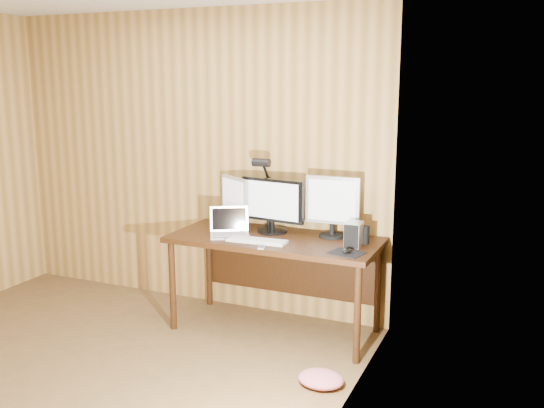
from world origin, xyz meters
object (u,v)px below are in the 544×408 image
Objects in this scene: monitor_center at (272,205)px; speaker at (365,235)px; monitor_left at (235,201)px; laptop at (230,228)px; mouse at (347,250)px; phone at (261,247)px; desk_lamp at (265,182)px; keyboard at (257,241)px; monitor_right at (333,205)px; hard_drive at (354,234)px; desk at (278,251)px.

monitor_center reaches higher than speaker.
laptop is (0.07, -0.23, -0.17)m from monitor_left.
mouse reaches higher than phone.
mouse is at bearing -36.42° from desk_lamp.
keyboard is 0.74× the size of desk_lamp.
desk_lamp is (-0.81, 0.42, 0.36)m from mouse.
keyboard is 0.80m from speaker.
monitor_right is at bearing 35.59° from phone.
monitor_center is 5.36× the size of phone.
monitor_center is 0.21m from desk_lamp.
monitor_center reaches higher than laptop.
keyboard is 2.57× the size of hard_drive.
monitor_right is (0.48, 0.04, 0.03)m from monitor_center.
laptop is 0.97m from hard_drive.
desk is at bearing 71.20° from keyboard.
monitor_left reaches higher than keyboard.
hard_drive is at bearing 104.29° from mouse.
hard_drive is (1.04, -0.17, -0.13)m from monitor_left.
monitor_left is at bearing -174.43° from desk_lamp.
monitor_left is at bearing 178.64° from monitor_right.
laptop reaches higher than desk.
mouse is 0.31m from speaker.
monitor_center is 1.47× the size of laptop.
laptop is 0.47m from desk_lamp.
phone is at bearing -56.33° from keyboard.
monitor_left is at bearing 172.80° from mouse.
monitor_right is 0.64m from keyboard.
mouse is 0.21m from hard_drive.
monitor_right is at bearing 12.76° from monitor_center.
monitor_left is at bearing -176.86° from monitor_center.
desk_lamp reaches higher than speaker.
desk is at bearing -8.28° from laptop.
desk is 15.83× the size of phone.
keyboard is 4.47× the size of mouse.
monitor_left is 1.11m from speaker.
monitor_left reaches higher than laptop.
mouse is (0.23, -0.38, -0.23)m from monitor_right.
monitor_left is at bearing 77.50° from laptop.
phone is at bearing -68.93° from monitor_center.
desk_lamp is at bearing 161.90° from hard_drive.
mouse is at bearing -36.88° from laptop.
hard_drive is (0.62, -0.07, 0.21)m from desk.
desk is 0.42m from laptop.
phone is at bearing -154.60° from hard_drive.
hard_drive is at bearing -4.03° from monitor_center.
speaker reaches higher than mouse.
monitor_left is 2.34× the size of hard_drive.
monitor_center is 0.38m from keyboard.
monitor_left is 0.30m from laptop.
speaker is (0.75, 0.28, 0.06)m from keyboard.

